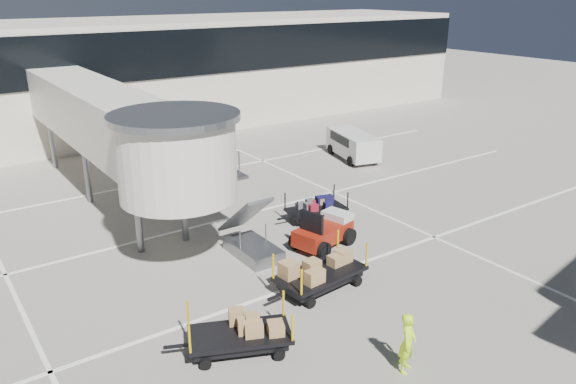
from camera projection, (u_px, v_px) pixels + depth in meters
The scene contains 10 objects.
ground at pixel (362, 298), 19.71m from camera, with size 140.00×140.00×0.00m, color #A29D90.
lane_markings at pixel (219, 218), 26.55m from camera, with size 40.00×30.00×0.02m.
terminal at pixel (87, 77), 41.19m from camera, with size 64.00×12.11×15.20m.
jet_bridge at pixel (120, 127), 25.57m from camera, with size 5.70×20.40×6.03m.
baggage_tug at pixel (324, 232), 23.48m from camera, with size 2.94×2.28×1.78m.
suitcase_cart at pixel (318, 209), 26.28m from camera, with size 3.47×1.76×1.33m.
box_cart_near at pixel (320, 275), 20.11m from camera, with size 4.13×1.95×1.59m.
box_cart_far at pixel (237, 335), 16.64m from camera, with size 3.77×2.61×1.47m.
ground_worker at pixel (408, 343), 15.68m from camera, with size 0.67×0.44×1.83m, color #C0FF1A.
minivan at pixel (352, 143), 35.59m from camera, with size 2.78×4.65×1.65m.
Camera 1 is at (-11.99, -12.66, 10.26)m, focal length 35.00 mm.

